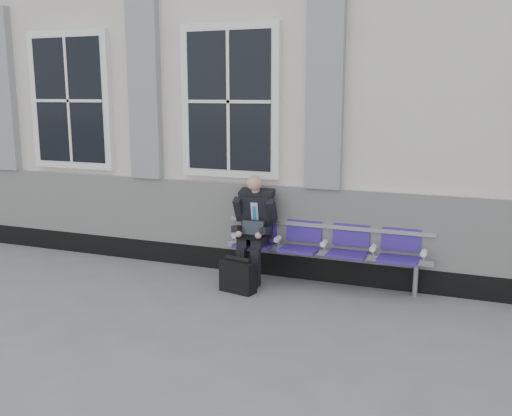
% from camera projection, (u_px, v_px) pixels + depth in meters
% --- Properties ---
extents(ground, '(70.00, 70.00, 0.00)m').
position_uv_depth(ground, '(153.00, 302.00, 6.53)').
color(ground, slate).
rests_on(ground, ground).
extents(station_building, '(14.40, 4.40, 4.49)m').
position_uv_depth(station_building, '(259.00, 102.00, 9.27)').
color(station_building, silver).
rests_on(station_building, ground).
extents(bench, '(2.60, 0.47, 0.91)m').
position_uv_depth(bench, '(325.00, 242.00, 7.04)').
color(bench, '#9EA0A3').
rests_on(bench, ground).
extents(businessman, '(0.54, 0.73, 1.35)m').
position_uv_depth(businessman, '(254.00, 223.00, 7.20)').
color(businessman, black).
rests_on(businessman, ground).
extents(briefcase, '(0.46, 0.26, 0.44)m').
position_uv_depth(briefcase, '(238.00, 276.00, 6.84)').
color(briefcase, black).
rests_on(briefcase, ground).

